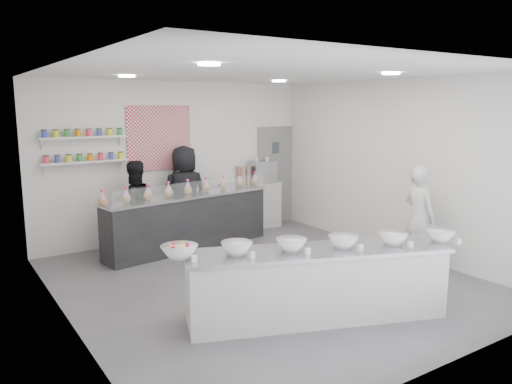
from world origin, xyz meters
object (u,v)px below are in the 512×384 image
(espresso_machine, at_px, (262,172))
(staff_right, at_px, (185,194))
(back_bar, at_px, (189,222))
(espresso_ledge, at_px, (251,205))
(woman_prep, at_px, (419,218))
(staff_left, at_px, (134,207))
(prep_counter, at_px, (317,284))

(espresso_machine, distance_m, staff_right, 1.90)
(back_bar, bearing_deg, espresso_ledge, 11.63)
(staff_right, bearing_deg, espresso_ledge, -167.23)
(staff_right, bearing_deg, woman_prep, 130.15)
(espresso_ledge, relative_size, espresso_machine, 2.47)
(woman_prep, bearing_deg, staff_right, 40.91)
(espresso_ledge, distance_m, woman_prep, 3.76)
(back_bar, distance_m, espresso_machine, 2.23)
(back_bar, bearing_deg, staff_left, 151.74)
(espresso_ledge, relative_size, woman_prep, 0.80)
(espresso_ledge, relative_size, staff_left, 0.82)
(prep_counter, relative_size, staff_right, 1.75)
(espresso_ledge, bearing_deg, woman_prep, -78.37)
(staff_left, bearing_deg, back_bar, 155.32)
(back_bar, height_order, staff_right, staff_right)
(espresso_machine, bearing_deg, espresso_ledge, 180.00)
(espresso_ledge, xyz_separation_m, woman_prep, (0.76, -3.67, 0.34))
(prep_counter, distance_m, back_bar, 3.58)
(prep_counter, distance_m, staff_right, 4.07)
(staff_right, bearing_deg, espresso_machine, -168.20)
(espresso_machine, bearing_deg, staff_right, -174.49)
(staff_left, bearing_deg, staff_right, -176.99)
(espresso_ledge, xyz_separation_m, espresso_machine, (0.28, 0.00, 0.69))
(staff_right, bearing_deg, staff_left, 14.35)
(back_bar, distance_m, woman_prep, 3.94)
(woman_prep, relative_size, staff_right, 0.91)
(espresso_machine, distance_m, woman_prep, 3.72)
(espresso_machine, relative_size, woman_prep, 0.32)
(espresso_ledge, height_order, staff_right, staff_right)
(prep_counter, relative_size, woman_prep, 1.92)
(espresso_ledge, distance_m, staff_right, 1.65)
(back_bar, distance_m, espresso_ledge, 1.85)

